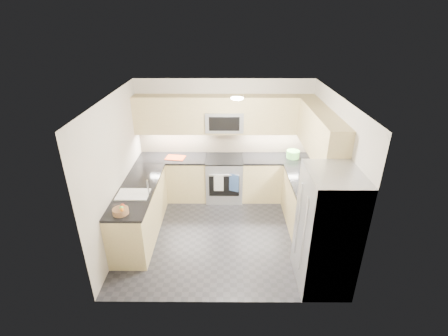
# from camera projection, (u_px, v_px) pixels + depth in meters

# --- Properties ---
(floor) EXTENTS (3.60, 3.20, 0.00)m
(floor) POSITION_uv_depth(u_px,v_px,m) (224.00, 232.00, 5.98)
(floor) COLOR #232429
(floor) RESTS_ON ground
(ceiling) EXTENTS (3.60, 3.20, 0.02)m
(ceiling) POSITION_uv_depth(u_px,v_px,m) (224.00, 98.00, 4.90)
(ceiling) COLOR beige
(ceiling) RESTS_ON wall_back
(wall_back) EXTENTS (3.60, 0.02, 2.50)m
(wall_back) POSITION_uv_depth(u_px,v_px,m) (224.00, 138.00, 6.88)
(wall_back) COLOR #BBB3A3
(wall_back) RESTS_ON floor
(wall_front) EXTENTS (3.60, 0.02, 2.50)m
(wall_front) POSITION_uv_depth(u_px,v_px,m) (223.00, 229.00, 4.00)
(wall_front) COLOR #BBB3A3
(wall_front) RESTS_ON floor
(wall_left) EXTENTS (0.02, 3.20, 2.50)m
(wall_left) POSITION_uv_depth(u_px,v_px,m) (117.00, 171.00, 5.45)
(wall_left) COLOR #BBB3A3
(wall_left) RESTS_ON floor
(wall_right) EXTENTS (0.02, 3.20, 2.50)m
(wall_right) POSITION_uv_depth(u_px,v_px,m) (331.00, 172.00, 5.43)
(wall_right) COLOR #BBB3A3
(wall_right) RESTS_ON floor
(base_cab_back_left) EXTENTS (1.42, 0.60, 0.90)m
(base_cab_back_left) POSITION_uv_depth(u_px,v_px,m) (174.00, 178.00, 6.96)
(base_cab_back_left) COLOR #D1BD7E
(base_cab_back_left) RESTS_ON floor
(base_cab_back_right) EXTENTS (1.42, 0.60, 0.90)m
(base_cab_back_right) POSITION_uv_depth(u_px,v_px,m) (275.00, 178.00, 6.95)
(base_cab_back_right) COLOR #D1BD7E
(base_cab_back_right) RESTS_ON floor
(base_cab_right) EXTENTS (0.60, 1.70, 0.90)m
(base_cab_right) POSITION_uv_depth(u_px,v_px,m) (306.00, 207.00, 5.91)
(base_cab_right) COLOR #D1BD7E
(base_cab_right) RESTS_ON floor
(base_cab_peninsula) EXTENTS (0.60, 2.00, 0.90)m
(base_cab_peninsula) POSITION_uv_depth(u_px,v_px,m) (140.00, 212.00, 5.79)
(base_cab_peninsula) COLOR #D1BD7E
(base_cab_peninsula) RESTS_ON floor
(countertop_back_left) EXTENTS (1.42, 0.63, 0.04)m
(countertop_back_left) POSITION_uv_depth(u_px,v_px,m) (172.00, 158.00, 6.76)
(countertop_back_left) COLOR black
(countertop_back_left) RESTS_ON base_cab_back_left
(countertop_back_right) EXTENTS (1.42, 0.63, 0.04)m
(countertop_back_right) POSITION_uv_depth(u_px,v_px,m) (276.00, 158.00, 6.75)
(countertop_back_right) COLOR black
(countertop_back_right) RESTS_ON base_cab_back_right
(countertop_right) EXTENTS (0.63, 1.70, 0.04)m
(countertop_right) POSITION_uv_depth(u_px,v_px,m) (309.00, 185.00, 5.71)
(countertop_right) COLOR black
(countertop_right) RESTS_ON base_cab_right
(countertop_peninsula) EXTENTS (0.63, 2.00, 0.04)m
(countertop_peninsula) POSITION_uv_depth(u_px,v_px,m) (137.00, 189.00, 5.59)
(countertop_peninsula) COLOR black
(countertop_peninsula) RESTS_ON base_cab_peninsula
(upper_cab_back) EXTENTS (3.60, 0.35, 0.75)m
(upper_cab_back) POSITION_uv_depth(u_px,v_px,m) (224.00, 114.00, 6.48)
(upper_cab_back) COLOR #D1BD7E
(upper_cab_back) RESTS_ON wall_back
(upper_cab_right) EXTENTS (0.35, 1.95, 0.75)m
(upper_cab_right) POSITION_uv_depth(u_px,v_px,m) (321.00, 134.00, 5.43)
(upper_cab_right) COLOR #D1BD7E
(upper_cab_right) RESTS_ON wall_right
(backsplash_back) EXTENTS (3.60, 0.01, 0.51)m
(backsplash_back) POSITION_uv_depth(u_px,v_px,m) (224.00, 141.00, 6.90)
(backsplash_back) COLOR tan
(backsplash_back) RESTS_ON wall_back
(backsplash_right) EXTENTS (0.01, 2.30, 0.51)m
(backsplash_right) POSITION_uv_depth(u_px,v_px,m) (323.00, 164.00, 5.86)
(backsplash_right) COLOR tan
(backsplash_right) RESTS_ON wall_right
(gas_range) EXTENTS (0.76, 0.65, 0.91)m
(gas_range) POSITION_uv_depth(u_px,v_px,m) (224.00, 179.00, 6.93)
(gas_range) COLOR #AAADB2
(gas_range) RESTS_ON floor
(range_cooktop) EXTENTS (0.76, 0.65, 0.03)m
(range_cooktop) POSITION_uv_depth(u_px,v_px,m) (224.00, 159.00, 6.73)
(range_cooktop) COLOR black
(range_cooktop) RESTS_ON gas_range
(oven_door_glass) EXTENTS (0.62, 0.02, 0.45)m
(oven_door_glass) POSITION_uv_depth(u_px,v_px,m) (224.00, 186.00, 6.64)
(oven_door_glass) COLOR black
(oven_door_glass) RESTS_ON gas_range
(oven_handle) EXTENTS (0.60, 0.02, 0.02)m
(oven_handle) POSITION_uv_depth(u_px,v_px,m) (224.00, 175.00, 6.50)
(oven_handle) COLOR #B2B5BA
(oven_handle) RESTS_ON gas_range
(microwave) EXTENTS (0.76, 0.40, 0.40)m
(microwave) POSITION_uv_depth(u_px,v_px,m) (224.00, 121.00, 6.51)
(microwave) COLOR #9EA1A6
(microwave) RESTS_ON upper_cab_back
(microwave_door) EXTENTS (0.60, 0.01, 0.28)m
(microwave_door) POSITION_uv_depth(u_px,v_px,m) (224.00, 124.00, 6.32)
(microwave_door) COLOR black
(microwave_door) RESTS_ON microwave
(refrigerator) EXTENTS (0.70, 0.90, 1.80)m
(refrigerator) POSITION_uv_depth(u_px,v_px,m) (327.00, 230.00, 4.55)
(refrigerator) COLOR #A8A9B0
(refrigerator) RESTS_ON floor
(fridge_handle_left) EXTENTS (0.02, 0.02, 1.20)m
(fridge_handle_left) POSITION_uv_depth(u_px,v_px,m) (303.00, 235.00, 4.36)
(fridge_handle_left) COLOR #B2B5BA
(fridge_handle_left) RESTS_ON refrigerator
(fridge_handle_right) EXTENTS (0.02, 0.02, 1.20)m
(fridge_handle_right) POSITION_uv_depth(u_px,v_px,m) (298.00, 220.00, 4.69)
(fridge_handle_right) COLOR #B2B5BA
(fridge_handle_right) RESTS_ON refrigerator
(sink_basin) EXTENTS (0.52, 0.38, 0.16)m
(sink_basin) POSITION_uv_depth(u_px,v_px,m) (134.00, 198.00, 5.38)
(sink_basin) COLOR white
(sink_basin) RESTS_ON base_cab_peninsula
(faucet) EXTENTS (0.03, 0.03, 0.28)m
(faucet) POSITION_uv_depth(u_px,v_px,m) (148.00, 187.00, 5.29)
(faucet) COLOR silver
(faucet) RESTS_ON countertop_peninsula
(utensil_bowl) EXTENTS (0.32, 0.32, 0.15)m
(utensil_bowl) POSITION_uv_depth(u_px,v_px,m) (293.00, 154.00, 6.71)
(utensil_bowl) COLOR #5FBD51
(utensil_bowl) RESTS_ON countertop_back_right
(cutting_board) EXTENTS (0.43, 0.33, 0.01)m
(cutting_board) POSITION_uv_depth(u_px,v_px,m) (175.00, 158.00, 6.72)
(cutting_board) COLOR red
(cutting_board) RESTS_ON countertop_back_left
(fruit_basket) EXTENTS (0.25, 0.25, 0.09)m
(fruit_basket) POSITION_uv_depth(u_px,v_px,m) (121.00, 211.00, 4.83)
(fruit_basket) COLOR #946945
(fruit_basket) RESTS_ON countertop_peninsula
(fruit_apple) EXTENTS (0.06, 0.06, 0.06)m
(fruit_apple) POSITION_uv_depth(u_px,v_px,m) (123.00, 206.00, 4.84)
(fruit_apple) COLOR #B03014
(fruit_apple) RESTS_ON fruit_basket
(fruit_pear) EXTENTS (0.06, 0.06, 0.06)m
(fruit_pear) POSITION_uv_depth(u_px,v_px,m) (122.00, 208.00, 4.79)
(fruit_pear) COLOR #53C158
(fruit_pear) RESTS_ON fruit_basket
(dish_towel_check) EXTENTS (0.19, 0.03, 0.37)m
(dish_towel_check) POSITION_uv_depth(u_px,v_px,m) (219.00, 183.00, 6.56)
(dish_towel_check) COLOR silver
(dish_towel_check) RESTS_ON oven_handle
(dish_towel_blue) EXTENTS (0.19, 0.09, 0.38)m
(dish_towel_blue) POSITION_uv_depth(u_px,v_px,m) (234.00, 183.00, 6.56)
(dish_towel_blue) COLOR #2E497E
(dish_towel_blue) RESTS_ON oven_handle
(fruit_orange) EXTENTS (0.06, 0.06, 0.06)m
(fruit_orange) POSITION_uv_depth(u_px,v_px,m) (122.00, 209.00, 4.75)
(fruit_orange) COLOR orange
(fruit_orange) RESTS_ON fruit_basket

